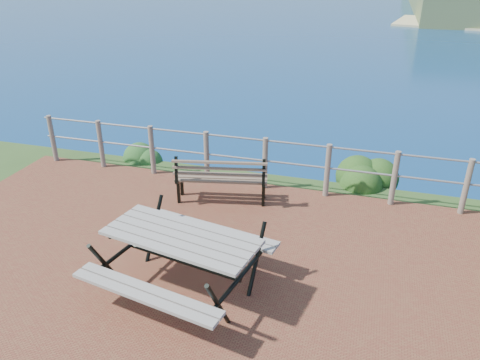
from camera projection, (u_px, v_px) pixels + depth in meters
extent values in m
cube|color=brown|center=(202.00, 301.00, 5.99)|extent=(10.00, 7.00, 0.12)
cylinder|color=#6B5B4C|center=(53.00, 138.00, 9.83)|extent=(0.10, 0.10, 1.00)
cylinder|color=#6B5B4C|center=(101.00, 144.00, 9.54)|extent=(0.10, 0.10, 1.00)
cylinder|color=#6B5B4C|center=(152.00, 150.00, 9.25)|extent=(0.10, 0.10, 1.00)
cylinder|color=#6B5B4C|center=(207.00, 156.00, 8.95)|extent=(0.10, 0.10, 1.00)
cylinder|color=#6B5B4C|center=(265.00, 163.00, 8.66)|extent=(0.10, 0.10, 1.00)
cylinder|color=#6B5B4C|center=(327.00, 171.00, 8.37)|extent=(0.10, 0.10, 1.00)
cylinder|color=#6B5B4C|center=(394.00, 178.00, 8.08)|extent=(0.10, 0.10, 1.00)
cylinder|color=#6B5B4C|center=(466.00, 187.00, 7.78)|extent=(0.10, 0.10, 1.00)
cylinder|color=slate|center=(266.00, 140.00, 8.47)|extent=(9.40, 0.04, 0.04)
cylinder|color=slate|center=(265.00, 161.00, 8.64)|extent=(9.40, 0.04, 0.04)
cube|color=gray|center=(181.00, 237.00, 5.84)|extent=(2.08, 1.16, 0.04)
cube|color=gray|center=(182.00, 258.00, 5.98)|extent=(1.98, 0.65, 0.04)
cube|color=gray|center=(182.00, 258.00, 5.98)|extent=(1.98, 0.65, 0.04)
cylinder|color=black|center=(182.00, 262.00, 6.00)|extent=(1.67, 0.37, 0.05)
cube|color=brown|center=(221.00, 178.00, 8.22)|extent=(1.66, 0.73, 0.04)
cube|color=brown|center=(221.00, 163.00, 8.10)|extent=(1.61, 0.45, 0.37)
cube|color=black|center=(222.00, 189.00, 8.32)|extent=(0.06, 0.07, 0.44)
cube|color=black|center=(222.00, 189.00, 8.32)|extent=(0.06, 0.07, 0.44)
cube|color=black|center=(222.00, 189.00, 8.32)|extent=(0.06, 0.07, 0.44)
cube|color=black|center=(222.00, 189.00, 8.32)|extent=(0.06, 0.07, 0.44)
ellipsoid|color=#24521E|center=(143.00, 157.00, 10.28)|extent=(0.82, 0.82, 0.58)
ellipsoid|color=#184615|center=(364.00, 182.00, 9.14)|extent=(0.86, 0.86, 0.64)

